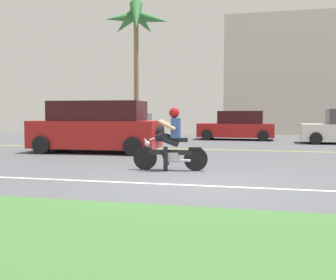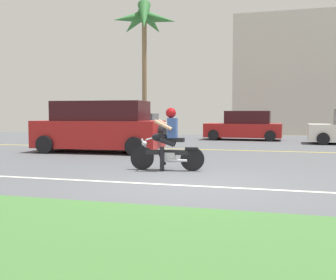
% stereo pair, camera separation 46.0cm
% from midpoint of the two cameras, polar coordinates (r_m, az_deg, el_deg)
% --- Properties ---
extents(ground, '(56.00, 30.00, 0.04)m').
position_cam_midpoint_polar(ground, '(11.06, 7.54, -3.71)').
color(ground, '#4C4F54').
extents(grass_median, '(56.00, 3.80, 0.06)m').
position_cam_midpoint_polar(grass_median, '(4.28, -6.18, -15.32)').
color(grass_median, '#3D6B33').
rests_on(grass_median, ground).
extents(lane_line_near, '(50.40, 0.12, 0.01)m').
position_cam_midpoint_polar(lane_line_near, '(7.93, 4.33, -6.53)').
color(lane_line_near, silver).
rests_on(lane_line_near, ground).
extents(lane_line_far, '(50.40, 0.12, 0.01)m').
position_cam_midpoint_polar(lane_line_far, '(15.55, 9.86, -1.45)').
color(lane_line_far, yellow).
rests_on(lane_line_far, ground).
extents(motorcyclist, '(1.88, 0.61, 1.57)m').
position_cam_midpoint_polar(motorcyclist, '(9.92, 1.27, -0.58)').
color(motorcyclist, black).
rests_on(motorcyclist, ground).
extents(suv_nearby, '(4.87, 2.29, 1.87)m').
position_cam_midpoint_polar(suv_nearby, '(14.77, -8.88, 1.81)').
color(suv_nearby, '#AD1E1E').
rests_on(suv_nearby, ground).
extents(parked_car_0, '(4.43, 2.04, 1.41)m').
position_cam_midpoint_polar(parked_car_0, '(22.15, -4.80, 1.89)').
color(parked_car_0, silver).
rests_on(parked_car_0, ground).
extents(parked_car_1, '(4.06, 2.06, 1.55)m').
position_cam_midpoint_polar(parked_car_1, '(21.69, 11.53, 1.93)').
color(parked_car_1, '#AD1E1E').
rests_on(parked_car_1, ground).
extents(palm_tree_0, '(4.24, 4.27, 8.39)m').
position_cam_midpoint_polar(palm_tree_0, '(26.05, -2.94, 16.23)').
color(palm_tree_0, '#846B4C').
rests_on(palm_tree_0, ground).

